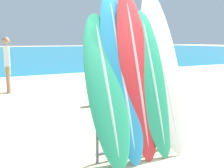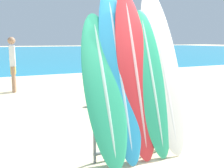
# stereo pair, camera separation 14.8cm
# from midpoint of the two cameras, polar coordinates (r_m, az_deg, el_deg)

# --- Properties ---
(surfboard_rack) EXTENTS (1.32, 0.04, 0.89)m
(surfboard_rack) POSITION_cam_midpoint_polar(r_m,az_deg,el_deg) (3.80, 4.53, -8.29)
(surfboard_rack) COLOR slate
(surfboard_rack) RESTS_ON ground_plane
(surfboard_slot_0) EXTENTS (0.56, 0.85, 2.02)m
(surfboard_slot_0) POSITION_cam_midpoint_polar(r_m,az_deg,el_deg) (3.45, -2.43, -0.94)
(surfboard_slot_0) COLOR #289E70
(surfboard_slot_0) RESTS_ON ground_plane
(surfboard_slot_1) EXTENTS (0.51, 0.88, 2.37)m
(surfboard_slot_1) POSITION_cam_midpoint_polar(r_m,az_deg,el_deg) (3.60, 0.93, 2.28)
(surfboard_slot_1) COLOR teal
(surfboard_slot_1) RESTS_ON ground_plane
(surfboard_slot_2) EXTENTS (0.53, 0.79, 2.36)m
(surfboard_slot_2) POSITION_cam_midpoint_polar(r_m,az_deg,el_deg) (3.70, 4.31, 2.41)
(surfboard_slot_2) COLOR red
(surfboard_slot_2) RESTS_ON ground_plane
(surfboard_slot_3) EXTENTS (0.49, 0.78, 2.10)m
(surfboard_slot_3) POSITION_cam_midpoint_polar(r_m,az_deg,el_deg) (3.82, 7.75, 0.57)
(surfboard_slot_3) COLOR #289E70
(surfboard_slot_3) RESTS_ON ground_plane
(surfboard_slot_4) EXTENTS (0.59, 0.93, 2.44)m
(surfboard_slot_4) POSITION_cam_midpoint_polar(r_m,az_deg,el_deg) (4.00, 10.04, 3.38)
(surfboard_slot_4) COLOR silver
(surfboard_slot_4) RESTS_ON ground_plane
(person_near_water) EXTENTS (0.29, 0.23, 1.72)m
(person_near_water) POSITION_cam_midpoint_polar(r_m,az_deg,el_deg) (7.36, 3.82, 4.01)
(person_near_water) COLOR #A87A5B
(person_near_water) RESTS_ON ground_plane
(person_mid_beach) EXTENTS (0.23, 0.29, 1.74)m
(person_mid_beach) POSITION_cam_midpoint_polar(r_m,az_deg,el_deg) (8.82, -22.31, 4.32)
(person_mid_beach) COLOR #A87A5B
(person_mid_beach) RESTS_ON ground_plane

